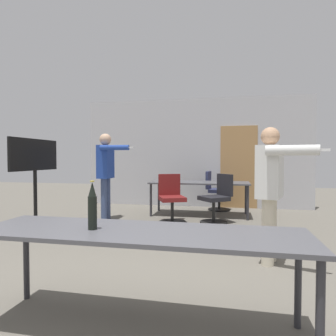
{
  "coord_description": "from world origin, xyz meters",
  "views": [
    {
      "loc": [
        0.89,
        -1.5,
        1.24
      ],
      "look_at": [
        0.01,
        2.72,
        1.1
      ],
      "focal_mm": 32.0,
      "sensor_mm": 36.0,
      "label": 1
    }
  ],
  "objects_px": {
    "tv_screen": "(35,173)",
    "office_chair_far_left": "(217,200)",
    "office_chair_near_pushed": "(216,192)",
    "beer_bottle": "(92,207)",
    "person_center_tall": "(106,167)",
    "office_chair_side_rolled": "(171,200)",
    "person_right_polo": "(271,182)"
  },
  "relations": [
    {
      "from": "person_right_polo",
      "to": "office_chair_far_left",
      "type": "relative_size",
      "value": 1.72
    },
    {
      "from": "office_chair_near_pushed",
      "to": "office_chair_side_rolled",
      "type": "height_order",
      "value": "office_chair_near_pushed"
    },
    {
      "from": "office_chair_far_left",
      "to": "office_chair_side_rolled",
      "type": "relative_size",
      "value": 1.01
    },
    {
      "from": "office_chair_near_pushed",
      "to": "beer_bottle",
      "type": "bearing_deg",
      "value": -0.36
    },
    {
      "from": "tv_screen",
      "to": "beer_bottle",
      "type": "height_order",
      "value": "tv_screen"
    },
    {
      "from": "office_chair_near_pushed",
      "to": "tv_screen",
      "type": "bearing_deg",
      "value": -39.92
    },
    {
      "from": "person_center_tall",
      "to": "tv_screen",
      "type": "bearing_deg",
      "value": -35.61
    },
    {
      "from": "office_chair_far_left",
      "to": "office_chair_near_pushed",
      "type": "bearing_deg",
      "value": -35.27
    },
    {
      "from": "office_chair_far_left",
      "to": "person_right_polo",
      "type": "bearing_deg",
      "value": 160.02
    },
    {
      "from": "tv_screen",
      "to": "office_chair_side_rolled",
      "type": "relative_size",
      "value": 1.69
    },
    {
      "from": "person_center_tall",
      "to": "office_chair_side_rolled",
      "type": "relative_size",
      "value": 1.87
    },
    {
      "from": "office_chair_far_left",
      "to": "office_chair_near_pushed",
      "type": "xyz_separation_m",
      "value": [
        -0.08,
        1.42,
        -0.0
      ]
    },
    {
      "from": "person_center_tall",
      "to": "office_chair_far_left",
      "type": "distance_m",
      "value": 2.29
    },
    {
      "from": "office_chair_far_left",
      "to": "beer_bottle",
      "type": "distance_m",
      "value": 3.91
    },
    {
      "from": "tv_screen",
      "to": "office_chair_far_left",
      "type": "relative_size",
      "value": 1.68
    },
    {
      "from": "office_chair_far_left",
      "to": "beer_bottle",
      "type": "height_order",
      "value": "beer_bottle"
    },
    {
      "from": "tv_screen",
      "to": "person_center_tall",
      "type": "xyz_separation_m",
      "value": [
        0.79,
        1.15,
        0.06
      ]
    },
    {
      "from": "person_center_tall",
      "to": "beer_bottle",
      "type": "distance_m",
      "value": 3.93
    },
    {
      "from": "tv_screen",
      "to": "office_chair_far_left",
      "type": "distance_m",
      "value": 3.31
    },
    {
      "from": "person_center_tall",
      "to": "office_chair_far_left",
      "type": "bearing_deg",
      "value": 93.17
    },
    {
      "from": "person_center_tall",
      "to": "beer_bottle",
      "type": "bearing_deg",
      "value": 20.71
    },
    {
      "from": "beer_bottle",
      "to": "office_chair_side_rolled",
      "type": "bearing_deg",
      "value": 92.22
    },
    {
      "from": "tv_screen",
      "to": "beer_bottle",
      "type": "relative_size",
      "value": 4.44
    },
    {
      "from": "office_chair_side_rolled",
      "to": "office_chair_far_left",
      "type": "bearing_deg",
      "value": 164.6
    },
    {
      "from": "person_center_tall",
      "to": "person_right_polo",
      "type": "bearing_deg",
      "value": 54.91
    },
    {
      "from": "office_chair_side_rolled",
      "to": "person_center_tall",
      "type": "bearing_deg",
      "value": -22.11
    },
    {
      "from": "person_right_polo",
      "to": "beer_bottle",
      "type": "xyz_separation_m",
      "value": [
        -1.44,
        -1.69,
        -0.06
      ]
    },
    {
      "from": "person_right_polo",
      "to": "person_center_tall",
      "type": "relative_size",
      "value": 0.92
    },
    {
      "from": "beer_bottle",
      "to": "office_chair_near_pushed",
      "type": "bearing_deg",
      "value": 83.0
    },
    {
      "from": "tv_screen",
      "to": "person_center_tall",
      "type": "distance_m",
      "value": 1.4
    },
    {
      "from": "office_chair_side_rolled",
      "to": "beer_bottle",
      "type": "bearing_deg",
      "value": 68.31
    },
    {
      "from": "person_center_tall",
      "to": "office_chair_near_pushed",
      "type": "distance_m",
      "value": 2.72
    }
  ]
}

